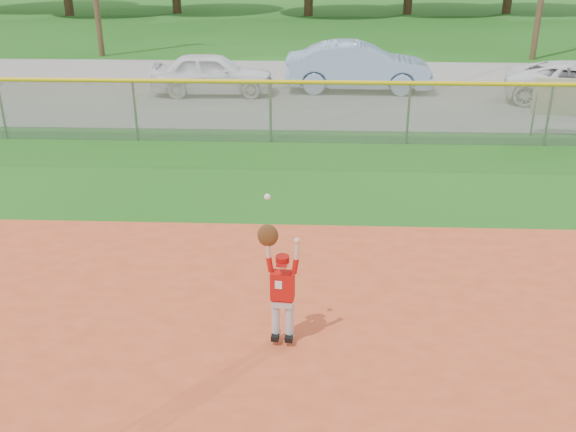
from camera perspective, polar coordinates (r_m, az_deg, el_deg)
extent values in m
plane|color=#1B5814|center=(7.15, -7.30, -17.81)|extent=(120.00, 120.00, 0.00)
cube|color=gray|center=(21.80, -0.44, 11.27)|extent=(44.00, 10.00, 0.03)
imported|color=white|center=(20.95, -6.74, 12.47)|extent=(3.92, 1.73, 1.31)
imported|color=#8FAFD6|center=(21.41, 6.28, 13.05)|extent=(4.71, 1.70, 1.55)
cylinder|color=gray|center=(17.54, 21.00, 8.45)|extent=(0.06, 0.06, 1.12)
cube|color=beige|center=(17.57, 23.65, 9.64)|extent=(1.67, 0.32, 0.93)
cube|color=gray|center=(15.80, -1.56, 9.17)|extent=(40.00, 0.03, 1.50)
cylinder|color=yellow|center=(15.63, -1.59, 11.84)|extent=(40.00, 0.10, 0.10)
cylinder|color=gray|center=(17.57, -24.07, 8.63)|extent=(0.06, 0.06, 1.50)
cylinder|color=gray|center=(16.38, -13.43, 9.06)|extent=(0.06, 0.06, 1.50)
cylinder|color=gray|center=(15.80, -1.56, 9.17)|extent=(0.06, 0.06, 1.50)
cylinder|color=gray|center=(15.92, 10.64, 8.89)|extent=(0.06, 0.06, 1.50)
cylinder|color=gray|center=(16.72, 22.13, 8.26)|extent=(0.06, 0.06, 1.50)
cylinder|color=silver|center=(8.04, -1.09, -9.26)|extent=(0.11, 0.11, 0.48)
cylinder|color=silver|center=(8.02, 0.14, -9.35)|extent=(0.11, 0.11, 0.48)
cube|color=black|center=(8.13, -1.11, -10.57)|extent=(0.11, 0.20, 0.07)
cube|color=black|center=(8.11, 0.11, -10.67)|extent=(0.11, 0.20, 0.07)
cube|color=silver|center=(7.89, -0.48, -7.68)|extent=(0.26, 0.15, 0.10)
cube|color=maroon|center=(7.86, -0.48, -7.33)|extent=(0.27, 0.16, 0.04)
cube|color=#B8110D|center=(7.77, -0.49, -6.18)|extent=(0.30, 0.18, 0.36)
cube|color=white|center=(7.68, -0.86, -6.15)|extent=(0.09, 0.01, 0.10)
sphere|color=beige|center=(7.62, -0.50, -4.17)|extent=(0.18, 0.18, 0.16)
cylinder|color=#A00C09|center=(7.60, -0.50, -3.85)|extent=(0.18, 0.18, 0.08)
cube|color=#A00C09|center=(7.54, -0.59, -4.37)|extent=(0.13, 0.11, 0.02)
cylinder|color=#B8110D|center=(7.66, -1.63, -4.32)|extent=(0.10, 0.07, 0.20)
cylinder|color=beige|center=(7.57, -1.79, -2.97)|extent=(0.08, 0.06, 0.21)
ellipsoid|color=#4C2D14|center=(7.49, -1.80, -1.74)|extent=(0.26, 0.13, 0.28)
sphere|color=white|center=(7.29, -1.85, 1.71)|extent=(0.08, 0.08, 0.07)
cylinder|color=#B8110D|center=(7.62, 0.64, -4.46)|extent=(0.10, 0.07, 0.20)
cylinder|color=beige|center=(7.53, 0.79, -3.13)|extent=(0.08, 0.06, 0.21)
sphere|color=beige|center=(7.47, 0.80, -2.21)|extent=(0.08, 0.08, 0.08)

